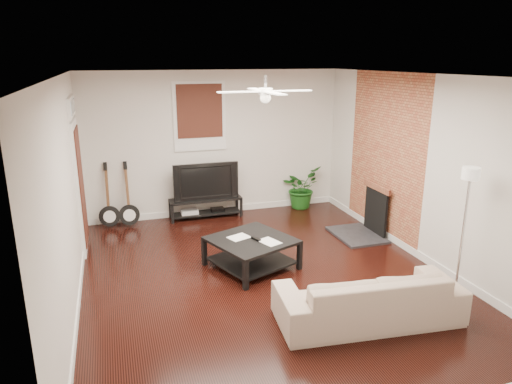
# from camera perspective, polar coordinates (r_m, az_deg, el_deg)

# --- Properties ---
(room) EXTENTS (5.01, 6.01, 2.81)m
(room) POSITION_cam_1_polar(r_m,az_deg,el_deg) (6.27, 1.10, 1.23)
(room) COLOR black
(room) RESTS_ON ground
(brick_accent) EXTENTS (0.02, 2.20, 2.80)m
(brick_accent) POSITION_cam_1_polar(r_m,az_deg,el_deg) (8.22, 15.50, 4.24)
(brick_accent) COLOR #A65035
(brick_accent) RESTS_ON floor
(fireplace) EXTENTS (0.80, 1.10, 0.92)m
(fireplace) POSITION_cam_1_polar(r_m,az_deg,el_deg) (8.31, 13.34, -2.20)
(fireplace) COLOR black
(fireplace) RESTS_ON floor
(window_back) EXTENTS (1.00, 0.06, 1.30)m
(window_back) POSITION_cam_1_polar(r_m,az_deg,el_deg) (8.93, -6.91, 9.18)
(window_back) COLOR #35170E
(window_back) RESTS_ON wall_back
(door_left) EXTENTS (0.08, 1.00, 2.50)m
(door_left) POSITION_cam_1_polar(r_m,az_deg,el_deg) (7.86, -20.87, 2.10)
(door_left) COLOR white
(door_left) RESTS_ON wall_left
(tv_stand) EXTENTS (1.39, 0.37, 0.39)m
(tv_stand) POSITION_cam_1_polar(r_m,az_deg,el_deg) (9.13, -6.17, -1.94)
(tv_stand) COLOR black
(tv_stand) RESTS_ON floor
(tv) EXTENTS (1.25, 0.16, 0.72)m
(tv) POSITION_cam_1_polar(r_m,az_deg,el_deg) (8.99, -6.30, 1.46)
(tv) COLOR black
(tv) RESTS_ON tv_stand
(coffee_table) EXTENTS (1.39, 1.39, 0.45)m
(coffee_table) POSITION_cam_1_polar(r_m,az_deg,el_deg) (6.96, -0.56, -7.47)
(coffee_table) COLOR black
(coffee_table) RESTS_ON floor
(sofa) EXTENTS (2.23, 1.05, 0.63)m
(sofa) POSITION_cam_1_polar(r_m,az_deg,el_deg) (5.76, 13.61, -12.27)
(sofa) COLOR #C3B292
(sofa) RESTS_ON floor
(floor_lamp) EXTENTS (0.32, 0.32, 1.76)m
(floor_lamp) POSITION_cam_1_polar(r_m,az_deg,el_deg) (6.37, 24.01, -4.88)
(floor_lamp) COLOR white
(floor_lamp) RESTS_ON floor
(potted_plant) EXTENTS (1.02, 1.01, 0.86)m
(potted_plant) POSITION_cam_1_polar(r_m,az_deg,el_deg) (9.67, 5.52, 0.57)
(potted_plant) COLOR #195317
(potted_plant) RESTS_ON floor
(guitar_left) EXTENTS (0.40, 0.30, 1.22)m
(guitar_left) POSITION_cam_1_polar(r_m,az_deg,el_deg) (8.82, -17.72, -0.46)
(guitar_left) COLOR black
(guitar_left) RESTS_ON floor
(guitar_right) EXTENTS (0.38, 0.27, 1.22)m
(guitar_right) POSITION_cam_1_polar(r_m,az_deg,el_deg) (8.80, -15.45, -0.32)
(guitar_right) COLOR black
(guitar_right) RESTS_ON floor
(ceiling_fan) EXTENTS (1.24, 1.24, 0.32)m
(ceiling_fan) POSITION_cam_1_polar(r_m,az_deg,el_deg) (6.07, 1.16, 12.23)
(ceiling_fan) COLOR white
(ceiling_fan) RESTS_ON ceiling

